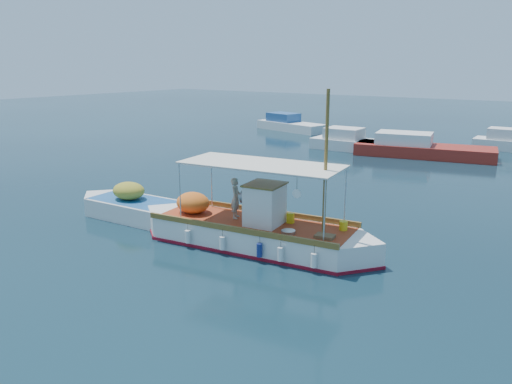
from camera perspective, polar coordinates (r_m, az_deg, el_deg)
The scene contains 6 objects.
ground at distance 18.02m, azimuth 2.18°, elevation -5.72°, with size 160.00×160.00×0.00m, color black.
fishing_caique at distance 17.58m, azimuth -0.52°, elevation -4.53°, with size 9.21×3.37×5.67m.
dinghy at distance 20.91m, azimuth -12.69°, elevation -2.17°, with size 6.93×2.26×1.69m.
bg_boat_nw at distance 37.62m, azimuth 11.07°, elevation 5.46°, with size 6.58×2.63×1.80m.
bg_boat_n at distance 36.18m, azimuth 18.19°, elevation 4.65°, with size 9.51×4.55×1.80m.
bg_boat_far_w at distance 48.13m, azimuth 3.85°, elevation 7.62°, with size 7.57×3.92×1.80m.
Camera 1 is at (9.19, -14.20, 6.22)m, focal length 35.00 mm.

